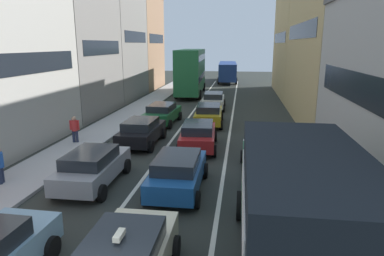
{
  "coord_description": "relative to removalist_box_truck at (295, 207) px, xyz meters",
  "views": [
    {
      "loc": [
        2.38,
        -4.51,
        5.66
      ],
      "look_at": [
        0.0,
        12.0,
        1.6
      ],
      "focal_mm": 32.38,
      "sensor_mm": 36.0,
      "label": 1
    }
  ],
  "objects": [
    {
      "name": "sidewalk_left",
      "position": [
        -10.4,
        16.88,
        -1.9
      ],
      "size": [
        2.6,
        64.0,
        0.14
      ],
      "primitive_type": "cube",
      "color": "#ACACAC",
      "rests_on": "ground"
    },
    {
      "name": "lane_stripe_left",
      "position": [
        -5.4,
        16.88,
        -1.97
      ],
      "size": [
        0.16,
        60.0,
        0.01
      ],
      "primitive_type": "cube",
      "color": "silver",
      "rests_on": "ground"
    },
    {
      "name": "lane_stripe_right",
      "position": [
        -2.0,
        16.88,
        -1.97
      ],
      "size": [
        0.16,
        60.0,
        0.01
      ],
      "primitive_type": "cube",
      "color": "silver",
      "rests_on": "ground"
    },
    {
      "name": "building_row_left",
      "position": [
        -15.7,
        20.53,
        3.23
      ],
      "size": [
        7.2,
        43.9,
        11.85
      ],
      "rotation": [
        0.0,
        0.0,
        1.57
      ],
      "color": "#936B5B",
      "rests_on": "ground"
    },
    {
      "name": "building_row_right",
      "position": [
        6.2,
        20.69,
        3.53
      ],
      "size": [
        7.2,
        43.9,
        12.24
      ],
      "rotation": [
        0.0,
        0.0,
        -1.57
      ],
      "color": "tan",
      "rests_on": "ground"
    },
    {
      "name": "removalist_box_truck",
      "position": [
        0.0,
        0.0,
        0.0
      ],
      "size": [
        2.73,
        7.71,
        3.58
      ],
      "rotation": [
        0.0,
        0.0,
        1.57
      ],
      "color": "#1E5933",
      "rests_on": "ground"
    },
    {
      "name": "sedan_centre_lane_second",
      "position": [
        -3.69,
        4.92,
        -1.18
      ],
      "size": [
        2.08,
        4.31,
        1.49
      ],
      "rotation": [
        0.0,
        0.0,
        1.58
      ],
      "color": "#194C8C",
      "rests_on": "ground"
    },
    {
      "name": "wagon_left_lane_second",
      "position": [
        -7.24,
        4.99,
        -1.18
      ],
      "size": [
        2.09,
        4.31,
        1.49
      ],
      "rotation": [
        0.0,
        0.0,
        1.58
      ],
      "color": "gray",
      "rests_on": "ground"
    },
    {
      "name": "hatchback_centre_lane_third",
      "position": [
        -3.61,
        10.65,
        -1.18
      ],
      "size": [
        2.29,
        4.41,
        1.49
      ],
      "rotation": [
        0.0,
        0.0,
        1.64
      ],
      "color": "#A51E1E",
      "rests_on": "ground"
    },
    {
      "name": "sedan_left_lane_third",
      "position": [
        -6.92,
        11.0,
        -1.18
      ],
      "size": [
        2.11,
        4.33,
        1.49
      ],
      "rotation": [
        0.0,
        0.0,
        1.56
      ],
      "color": "black",
      "rests_on": "ground"
    },
    {
      "name": "coupe_centre_lane_fourth",
      "position": [
        -3.6,
        16.55,
        -1.18
      ],
      "size": [
        2.21,
        4.37,
        1.49
      ],
      "rotation": [
        0.0,
        0.0,
        1.61
      ],
      "color": "#B29319",
      "rests_on": "ground"
    },
    {
      "name": "sedan_left_lane_fourth",
      "position": [
        -6.94,
        16.35,
        -1.18
      ],
      "size": [
        2.26,
        4.4,
        1.49
      ],
      "rotation": [
        0.0,
        0.0,
        1.51
      ],
      "color": "#19592D",
      "rests_on": "ground"
    },
    {
      "name": "sedan_centre_lane_fifth",
      "position": [
        -3.77,
        22.8,
        -1.18
      ],
      "size": [
        2.18,
        4.36,
        1.49
      ],
      "rotation": [
        0.0,
        0.0,
        1.6
      ],
      "color": "beige",
      "rests_on": "ground"
    },
    {
      "name": "sedan_right_lane_behind_truck",
      "position": [
        -0.19,
        7.12,
        -1.18
      ],
      "size": [
        2.17,
        4.35,
        1.49
      ],
      "rotation": [
        0.0,
        0.0,
        1.6
      ],
      "color": "silver",
      "rests_on": "ground"
    },
    {
      "name": "bus_mid_queue_primary",
      "position": [
        -7.04,
        31.2,
        0.86
      ],
      "size": [
        3.16,
        10.6,
        5.06
      ],
      "rotation": [
        0.0,
        0.0,
        1.62
      ],
      "color": "#1E6033",
      "rests_on": "ground"
    },
    {
      "name": "bus_far_queue_secondary",
      "position": [
        -3.54,
        45.62,
        -0.21
      ],
      "size": [
        3.14,
        10.6,
        2.9
      ],
      "rotation": [
        0.0,
        0.0,
        1.61
      ],
      "color": "navy",
      "rests_on": "ground"
    },
    {
      "name": "pedestrian_far_sidewalk",
      "position": [
        -10.72,
        10.45,
        -1.03
      ],
      "size": [
        0.53,
        0.34,
        1.66
      ],
      "rotation": [
        0.0,
        0.0,
        1.82
      ],
      "color": "#262D47",
      "rests_on": "ground"
    }
  ]
}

